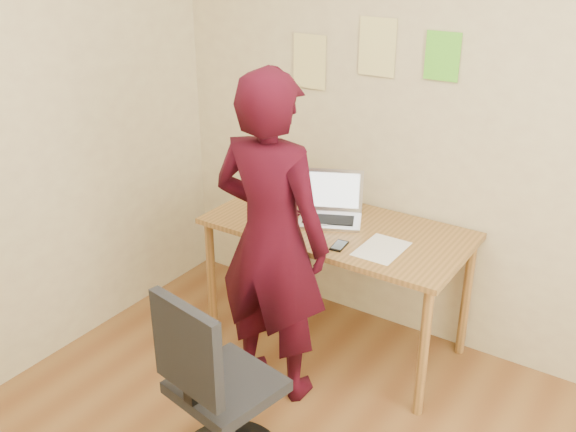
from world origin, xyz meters
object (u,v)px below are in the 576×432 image
Objects in this scene: phone at (339,246)px; laptop at (331,209)px; desk at (337,240)px; person at (271,240)px; office_chair at (216,399)px.

laptop is at bearing 119.84° from phone.
laptop is (-0.08, 0.07, 0.14)m from desk.
person reaches higher than phone.
phone is (0.21, -0.28, -0.05)m from laptop.
desk is 1.15m from office_chair.
phone is 0.14× the size of office_chair.
office_chair is 0.78m from person.
laptop is at bearing 107.13° from office_chair.
office_chair reaches higher than phone.
person is at bearing -115.42° from laptop.
office_chair is at bearing 101.27° from person.
desk is 0.84× the size of person.
office_chair is at bearing -86.89° from desk.
phone is at bearing -129.29° from person.
laptop is 1.27m from office_chair.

